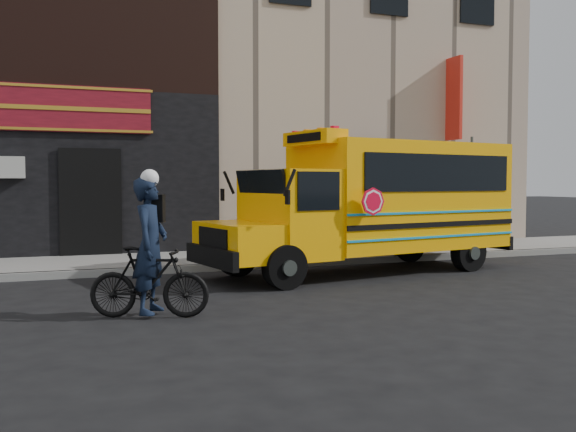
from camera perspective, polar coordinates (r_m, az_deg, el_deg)
The scene contains 8 objects.
ground at distance 11.72m, azimuth 0.60°, elevation -6.34°, with size 120.00×120.00×0.00m, color black.
curb at distance 14.14m, azimuth -3.24°, elevation -4.43°, with size 40.00×0.20×0.15m, color gray.
sidewalk at distance 15.57m, azimuth -4.90°, elevation -3.75°, with size 40.00×3.00×0.15m, color slate.
building at distance 22.05m, azimuth -9.72°, elevation 14.00°, with size 20.00×10.70×12.00m.
school_bus at distance 13.73m, azimuth 7.86°, elevation 1.33°, with size 7.17×3.34×2.92m.
sign_pole at distance 17.21m, azimuth 15.99°, elevation 2.21°, with size 0.09×0.27×3.08m.
bicycle at distance 9.25m, azimuth -12.23°, elevation -5.77°, with size 0.47×1.68×1.01m, color black.
cyclist at distance 9.28m, azimuth -12.13°, elevation -2.87°, with size 0.70×0.46×1.93m, color black.
Camera 1 is at (-4.20, -10.78, 1.90)m, focal length 40.00 mm.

